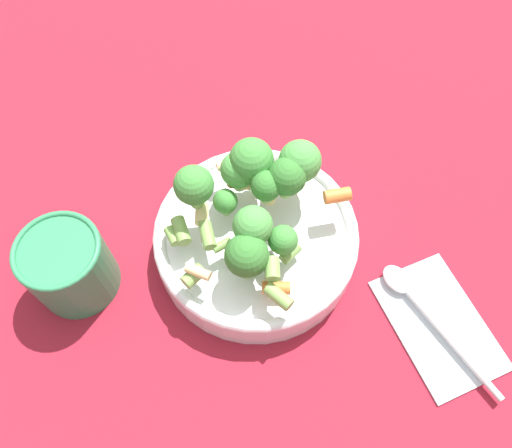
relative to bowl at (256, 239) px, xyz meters
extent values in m
plane|color=maroon|center=(0.00, 0.00, -0.03)|extent=(3.00, 3.00, 0.00)
cylinder|color=silver|center=(0.00, 0.00, -0.01)|extent=(0.22, 0.22, 0.04)
torus|color=silver|center=(0.00, 0.00, 0.01)|extent=(0.22, 0.22, 0.01)
cylinder|color=#8CB766|center=(0.02, 0.03, 0.03)|extent=(0.01, 0.01, 0.01)
sphere|color=#3D8438|center=(0.02, 0.03, 0.04)|extent=(0.03, 0.03, 0.03)
cylinder|color=#8CB766|center=(-0.02, 0.01, 0.04)|extent=(0.01, 0.01, 0.02)
sphere|color=#479342|center=(-0.02, 0.01, 0.07)|extent=(0.04, 0.04, 0.04)
cylinder|color=#8CB766|center=(-0.03, -0.02, 0.04)|extent=(0.01, 0.01, 0.01)
sphere|color=#3D8438|center=(-0.03, -0.02, 0.06)|extent=(0.03, 0.03, 0.03)
cylinder|color=#8CB766|center=(0.03, -0.03, 0.05)|extent=(0.01, 0.01, 0.01)
sphere|color=#33722D|center=(0.03, -0.03, 0.07)|extent=(0.04, 0.04, 0.04)
cylinder|color=#8CB766|center=(0.05, -0.05, 0.05)|extent=(0.02, 0.02, 0.02)
sphere|color=#479342|center=(0.05, -0.05, 0.08)|extent=(0.04, 0.04, 0.04)
cylinder|color=#8CB766|center=(0.05, 0.01, 0.04)|extent=(0.01, 0.01, 0.02)
sphere|color=#479342|center=(0.05, 0.01, 0.06)|extent=(0.04, 0.04, 0.04)
cylinder|color=#8CB766|center=(0.02, 0.06, 0.06)|extent=(0.01, 0.01, 0.02)
sphere|color=#3D8438|center=(0.02, 0.06, 0.08)|extent=(0.04, 0.04, 0.04)
cylinder|color=#8CB766|center=(0.05, 0.00, 0.04)|extent=(0.02, 0.02, 0.03)
sphere|color=#3D8438|center=(0.05, 0.00, 0.07)|extent=(0.05, 0.05, 0.05)
cylinder|color=#8CB766|center=(0.05, -0.05, 0.05)|extent=(0.01, 0.01, 0.01)
sphere|color=#3D8438|center=(0.05, -0.05, 0.07)|extent=(0.03, 0.03, 0.03)
cylinder|color=#8CB766|center=(0.02, -0.01, 0.05)|extent=(0.01, 0.01, 0.01)
sphere|color=#33722D|center=(0.02, -0.01, 0.07)|extent=(0.03, 0.03, 0.03)
cylinder|color=#8CB766|center=(-0.05, 0.01, 0.03)|extent=(0.02, 0.02, 0.02)
sphere|color=#33722D|center=(-0.05, 0.01, 0.06)|extent=(0.04, 0.04, 0.04)
cylinder|color=beige|center=(0.05, 0.00, 0.04)|extent=(0.01, 0.02, 0.01)
cylinder|color=orange|center=(0.05, 0.02, 0.06)|extent=(0.02, 0.01, 0.01)
cylinder|color=#729E4C|center=(-0.01, 0.09, 0.04)|extent=(0.02, 0.02, 0.01)
cylinder|color=#729E4C|center=(-0.02, 0.04, 0.04)|extent=(0.02, 0.02, 0.01)
cylinder|color=#729E4C|center=(-0.09, -0.01, 0.05)|extent=(0.03, 0.03, 0.01)
cylinder|color=orange|center=(0.01, -0.08, 0.06)|extent=(0.02, 0.03, 0.01)
cylinder|color=beige|center=(0.06, -0.01, 0.03)|extent=(0.03, 0.02, 0.01)
cylinder|color=#729E4C|center=(-0.01, 0.08, 0.05)|extent=(0.03, 0.02, 0.01)
cylinder|color=beige|center=(0.07, 0.03, 0.05)|extent=(0.02, 0.02, 0.01)
cylinder|color=beige|center=(0.04, -0.02, 0.03)|extent=(0.03, 0.02, 0.01)
cylinder|color=#729E4C|center=(-0.04, -0.03, 0.03)|extent=(0.02, 0.02, 0.01)
cylinder|color=beige|center=(0.00, 0.01, 0.05)|extent=(0.02, 0.03, 0.01)
cylinder|color=beige|center=(0.01, 0.06, 0.04)|extent=(0.02, 0.02, 0.01)
cylinder|color=beige|center=(-0.06, 0.06, 0.05)|extent=(0.02, 0.03, 0.01)
cylinder|color=#729E4C|center=(-0.02, -0.02, 0.04)|extent=(0.02, 0.02, 0.01)
cylinder|color=#729E4C|center=(-0.06, -0.01, 0.06)|extent=(0.02, 0.02, 0.01)
cylinder|color=#729E4C|center=(-0.01, 0.05, 0.05)|extent=(0.03, 0.02, 0.01)
cylinder|color=orange|center=(-0.07, -0.01, 0.03)|extent=(0.02, 0.03, 0.01)
cylinder|color=#729E4C|center=(-0.06, 0.07, 0.04)|extent=(0.03, 0.03, 0.01)
cylinder|color=#2D7F51|center=(-0.02, 0.20, 0.02)|extent=(0.09, 0.09, 0.08)
torus|color=#2D7F51|center=(-0.02, 0.20, 0.06)|extent=(0.09, 0.09, 0.01)
cube|color=#B2BCC6|center=(-0.11, -0.18, -0.02)|extent=(0.16, 0.13, 0.01)
cylinder|color=silver|center=(-0.13, -0.19, -0.01)|extent=(0.12, 0.07, 0.01)
ellipsoid|color=silver|center=(-0.06, -0.15, -0.01)|extent=(0.04, 0.04, 0.01)
camera|label=1|loc=(-0.25, 0.02, 0.49)|focal=35.00mm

